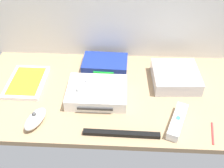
{
  "coord_description": "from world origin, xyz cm",
  "views": [
    {
      "loc": [
        3.71,
        -73.45,
        66.91
      ],
      "look_at": [
        0.0,
        0.0,
        4.0
      ],
      "focal_mm": 43.24,
      "sensor_mm": 36.0,
      "label": 1
    }
  ],
  "objects": [
    {
      "name": "game_case",
      "position": [
        -32.76,
        3.29,
        0.76
      ],
      "size": [
        13.76,
        19.11,
        1.56
      ],
      "rotation": [
        0.0,
        0.0,
        -0.01
      ],
      "color": "white",
      "rests_on": "ground_plane"
    },
    {
      "name": "mini_computer",
      "position": [
        23.79,
        7.17,
        2.64
      ],
      "size": [
        17.85,
        17.85,
        5.3
      ],
      "rotation": [
        0.0,
        0.0,
        0.05
      ],
      "color": "silver",
      "rests_on": "ground_plane"
    },
    {
      "name": "remote_wand",
      "position": [
        21.83,
        -14.5,
        1.51
      ],
      "size": [
        8.63,
        15.11,
        3.4
      ],
      "rotation": [
        0.0,
        0.0,
        -0.36
      ],
      "color": "white",
      "rests_on": "ground_plane"
    },
    {
      "name": "game_console",
      "position": [
        -5.21,
        -2.75,
        2.2
      ],
      "size": [
        21.07,
        16.57,
        4.4
      ],
      "rotation": [
        0.0,
        0.0,
        0.0
      ],
      "color": "white",
      "rests_on": "ground_plane"
    },
    {
      "name": "remote_nunchuk",
      "position": [
        -23.88,
        -16.27,
        2.04
      ],
      "size": [
        7.6,
        10.91,
        5.1
      ],
      "rotation": [
        0.0,
        0.0,
        -0.35
      ],
      "color": "white",
      "rests_on": "ground_plane"
    },
    {
      "name": "stylus_pen",
      "position": [
        32.59,
        -17.67,
        0.35
      ],
      "size": [
        2.33,
        8.98,
        0.7
      ],
      "primitive_type": "cylinder",
      "rotation": [
        0.0,
        1.57,
        1.39
      ],
      "color": "red",
      "rests_on": "ground_plane"
    },
    {
      "name": "ground_plane",
      "position": [
        0.0,
        0.0,
        -1.0
      ],
      "size": [
        100.0,
        48.0,
        2.0
      ],
      "primitive_type": "cube",
      "color": "#9E7F5B",
      "rests_on": "ground"
    },
    {
      "name": "sensor_bar",
      "position": [
        3.94,
        -19.8,
        0.7
      ],
      "size": [
        24.02,
        2.16,
        1.4
      ],
      "primitive_type": "cube",
      "rotation": [
        0.0,
        0.0,
        -0.02
      ],
      "color": "black",
      "rests_on": "ground_plane"
    },
    {
      "name": "remote_classic_pad",
      "position": [
        -4.4,
        -1.63,
        5.41
      ],
      "size": [
        14.65,
        8.47,
        2.4
      ],
      "rotation": [
        0.0,
        0.0,
        -0.03
      ],
      "color": "white",
      "rests_on": "game_console"
    },
    {
      "name": "network_router",
      "position": [
        -3.64,
        15.47,
        1.7
      ],
      "size": [
        18.35,
        12.78,
        3.4
      ],
      "rotation": [
        0.0,
        0.0,
        -0.03
      ],
      "color": "navy",
      "rests_on": "ground_plane"
    }
  ]
}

